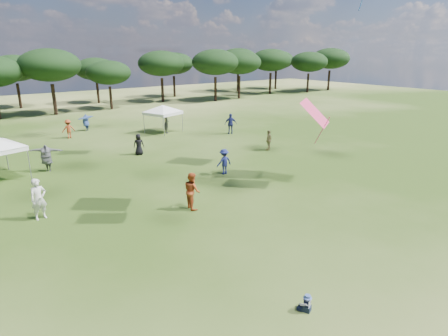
{
  "coord_description": "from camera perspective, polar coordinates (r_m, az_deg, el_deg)",
  "views": [
    {
      "loc": [
        -7.1,
        -3.51,
        7.29
      ],
      "look_at": [
        -0.06,
        6.0,
        3.56
      ],
      "focal_mm": 30.0,
      "sensor_mm": 36.0,
      "label": 1
    }
  ],
  "objects": [
    {
      "name": "tree_line",
      "position": [
        51.83,
        -26.74,
        13.62
      ],
      "size": [
        108.78,
        17.63,
        7.77
      ],
      "color": "black",
      "rests_on": "ground"
    },
    {
      "name": "tent_right",
      "position": [
        35.04,
        -9.33,
        9.24
      ],
      "size": [
        5.1,
        5.1,
        2.84
      ],
      "rotation": [
        0.0,
        0.0,
        0.34
      ],
      "color": "gray",
      "rests_on": "ground"
    },
    {
      "name": "toddler",
      "position": [
        11.84,
        12.45,
        -19.54
      ],
      "size": [
        0.41,
        0.44,
        0.54
      ],
      "rotation": [
        0.0,
        0.0,
        0.4
      ],
      "color": "black",
      "rests_on": "ground"
    },
    {
      "name": "festival_crowd",
      "position": [
        26.91,
        -23.9,
        2.11
      ],
      "size": [
        30.53,
        22.81,
        1.92
      ],
      "color": "navy",
      "rests_on": "ground"
    }
  ]
}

